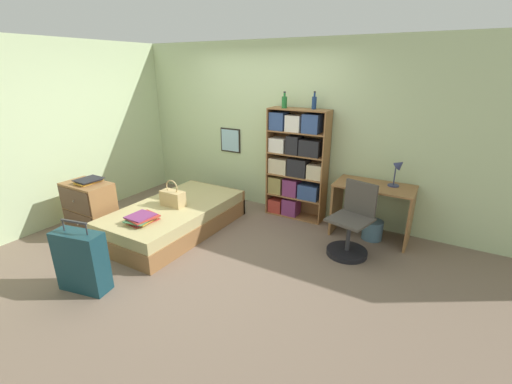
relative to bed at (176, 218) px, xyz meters
The scene contains 16 objects.
ground_plane 0.68m from the bed, ahead, with size 14.00×14.00×0.00m, color #756051.
wall_back 2.00m from the bed, 66.88° to the left, with size 10.00×0.09×2.60m.
wall_left 2.03m from the bed, behind, with size 0.06×10.00×2.60m.
bed is the anchor object (origin of this frame).
handbag 0.31m from the bed, 85.21° to the right, with size 0.34×0.17×0.38m.
book_stack_on_bed 0.68m from the bed, 85.69° to the right, with size 0.34×0.41×0.09m.
suitcase 1.54m from the bed, 85.00° to the right, with size 0.56×0.32×0.79m.
dresser 1.19m from the bed, 148.02° to the right, with size 0.67×0.44×0.72m.
magazine_pile_on_dresser 1.27m from the bed, 148.78° to the right, with size 0.28×0.33×0.06m.
bookcase 1.92m from the bed, 47.05° to the left, with size 0.90×0.30×1.66m.
bottle_green 2.27m from the bed, 50.85° to the left, with size 0.08×0.08×0.23m.
bottle_brown 2.54m from the bed, 43.00° to the left, with size 0.07×0.07×0.24m.
desk 2.74m from the bed, 26.21° to the left, with size 1.01×0.55×0.75m.
desk_lamp 3.09m from the bed, 25.59° to the left, with size 0.19×0.14×0.38m.
desk_chair 2.41m from the bed, 14.64° to the left, with size 0.55×0.55×0.90m.
waste_bin 2.74m from the bed, 24.71° to the left, with size 0.27×0.27×0.26m.
Camera 1 is at (2.57, -3.25, 2.21)m, focal length 24.00 mm.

